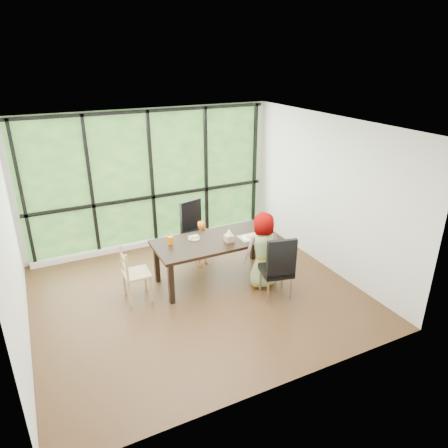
{
  "coord_description": "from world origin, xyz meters",
  "views": [
    {
      "loc": [
        -2.1,
        -5.29,
        3.65
      ],
      "look_at": [
        0.6,
        0.22,
        1.05
      ],
      "focal_mm": 32.75,
      "sensor_mm": 36.0,
      "label": 1
    }
  ],
  "objects": [
    {
      "name": "white_mug",
      "position": [
        1.44,
        0.39,
        0.79
      ],
      "size": [
        0.08,
        0.08,
        0.09
      ],
      "primitive_type": "cylinder",
      "color": "white",
      "rests_on": "dining_table"
    },
    {
      "name": "crepe_rolls_near",
      "position": [
        1.03,
        0.12,
        0.78
      ],
      "size": [
        0.1,
        0.12,
        0.04
      ],
      "primitive_type": null,
      "color": "tan",
      "rests_on": "plate_near"
    },
    {
      "name": "foliage_backdrop",
      "position": [
        0.0,
        2.23,
        1.35
      ],
      "size": [
        4.8,
        0.02,
        2.65
      ],
      "primitive_type": "cube",
      "color": "#20511D",
      "rests_on": "back_wall"
    },
    {
      "name": "dining_table",
      "position": [
        0.5,
        0.32,
        0.38
      ],
      "size": [
        2.1,
        0.99,
        0.75
      ],
      "primitive_type": "cube",
      "rotation": [
        0.0,
        0.0,
        0.02
      ],
      "color": "black",
      "rests_on": "ground"
    },
    {
      "name": "placemat",
      "position": [
        1.06,
        0.15,
        0.75
      ],
      "size": [
        0.4,
        0.29,
        0.01
      ],
      "primitive_type": "cube",
      "color": "tan",
      "rests_on": "dining_table"
    },
    {
      "name": "child_toddler",
      "position": [
        0.5,
        0.89,
        0.43
      ],
      "size": [
        0.37,
        0.32,
        0.87
      ],
      "primitive_type": "imported",
      "rotation": [
        0.0,
        0.0,
        0.41
      ],
      "color": "orange",
      "rests_on": "ground"
    },
    {
      "name": "straw_white",
      "position": [
        -0.24,
        0.49,
        0.92
      ],
      "size": [
        0.01,
        0.04,
        0.2
      ],
      "primitive_type": "cylinder",
      "rotation": [
        0.14,
        0.0,
        0.0
      ],
      "color": "white",
      "rests_on": "orange_cup"
    },
    {
      "name": "straw_pink",
      "position": [
        1.37,
        0.05,
        0.9
      ],
      "size": [
        0.01,
        0.04,
        0.2
      ],
      "primitive_type": "cylinder",
      "rotation": [
        0.14,
        0.0,
        0.0
      ],
      "color": "pink",
      "rests_on": "green_cup"
    },
    {
      "name": "tissue",
      "position": [
        0.66,
        0.16,
        0.92
      ],
      "size": [
        0.12,
        0.12,
        0.11
      ],
      "primitive_type": "cone",
      "color": "white",
      "rests_on": "tissue_box"
    },
    {
      "name": "chair_window_leather",
      "position": [
        0.55,
        1.27,
        0.54
      ],
      "size": [
        0.56,
        0.56,
        1.08
      ],
      "primitive_type": "cube",
      "rotation": [
        0.0,
        0.0,
        0.26
      ],
      "color": "black",
      "rests_on": "ground"
    },
    {
      "name": "tissue_box",
      "position": [
        0.66,
        0.16,
        0.81
      ],
      "size": [
        0.14,
        0.14,
        0.12
      ],
      "primitive_type": "cube",
      "color": "tan",
      "rests_on": "dining_table"
    },
    {
      "name": "plate_far",
      "position": [
        0.18,
        0.52,
        0.76
      ],
      "size": [
        0.21,
        0.21,
        0.01
      ],
      "primitive_type": "cylinder",
      "color": "white",
      "rests_on": "dining_table"
    },
    {
      "name": "crepe_rolls_far",
      "position": [
        0.18,
        0.52,
        0.78
      ],
      "size": [
        0.2,
        0.12,
        0.04
      ],
      "primitive_type": null,
      "color": "tan",
      "rests_on": "plate_far"
    },
    {
      "name": "green_cup",
      "position": [
        1.37,
        0.05,
        0.81
      ],
      "size": [
        0.07,
        0.07,
        0.11
      ],
      "primitive_type": "cylinder",
      "color": "#5FD73C",
      "rests_on": "dining_table"
    },
    {
      "name": "window_sill",
      "position": [
        0.0,
        2.15,
        0.05
      ],
      "size": [
        4.8,
        0.12,
        0.1
      ],
      "primitive_type": "cube",
      "color": "silver",
      "rests_on": "ground"
    },
    {
      "name": "back_wall",
      "position": [
        0.0,
        2.25,
        1.35
      ],
      "size": [
        5.0,
        0.0,
        5.0
      ],
      "primitive_type": "plane",
      "rotation": [
        1.57,
        0.0,
        0.0
      ],
      "color": "silver",
      "rests_on": "ground"
    },
    {
      "name": "chair_end_beech",
      "position": [
        -0.88,
        0.31,
        0.45
      ],
      "size": [
        0.41,
        0.43,
        0.9
      ],
      "primitive_type": "cube",
      "rotation": [
        0.0,
        0.0,
        1.55
      ],
      "color": "#A78153",
      "rests_on": "ground"
    },
    {
      "name": "window_mullions",
      "position": [
        0.0,
        2.19,
        1.35
      ],
      "size": [
        4.8,
        0.06,
        2.65
      ],
      "primitive_type": null,
      "color": "black",
      "rests_on": "back_wall"
    },
    {
      "name": "ground",
      "position": [
        0.0,
        0.0,
        0.0
      ],
      "size": [
        5.0,
        5.0,
        0.0
      ],
      "primitive_type": "plane",
      "color": "black",
      "rests_on": "ground"
    },
    {
      "name": "chair_interior_leather",
      "position": [
        1.12,
        -0.58,
        0.54
      ],
      "size": [
        0.55,
        0.55,
        1.08
      ],
      "primitive_type": "cube",
      "rotation": [
        0.0,
        0.0,
        2.92
      ],
      "color": "black",
      "rests_on": "ground"
    },
    {
      "name": "orange_cup",
      "position": [
        -0.24,
        0.49,
        0.81
      ],
      "size": [
        0.08,
        0.08,
        0.13
      ],
      "primitive_type": "cylinder",
      "color": "orange",
      "rests_on": "dining_table"
    },
    {
      "name": "child_older",
      "position": [
        1.11,
        -0.2,
        0.65
      ],
      "size": [
        0.68,
        0.49,
        1.3
      ],
      "primitive_type": "imported",
      "rotation": [
        0.0,
        0.0,
        3.02
      ],
      "color": "slate",
      "rests_on": "ground"
    },
    {
      "name": "plate_near",
      "position": [
        1.03,
        0.12,
        0.76
      ],
      "size": [
        0.26,
        0.26,
        0.02
      ],
      "primitive_type": "cylinder",
      "color": "white",
      "rests_on": "dining_table"
    }
  ]
}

